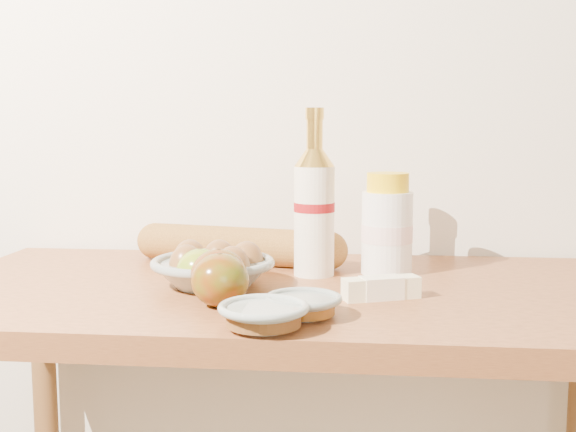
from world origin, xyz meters
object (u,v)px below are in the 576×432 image
object	(u,v)px
table	(290,358)
cream_bottle	(387,227)
baguette	(239,246)
egg_bowl	(214,268)
bourbon_bottle	(314,208)

from	to	relation	value
table	cream_bottle	size ratio (longest dim) A/B	6.68
table	baguette	bearing A→B (deg)	123.76
baguette	cream_bottle	bearing A→B (deg)	0.31
table	egg_bowl	xyz separation A→B (m)	(-0.12, -0.01, 0.15)
cream_bottle	baguette	distance (m)	0.29
egg_bowl	baguette	world-z (taller)	egg_bowl
table	bourbon_bottle	bearing A→B (deg)	69.28
table	bourbon_bottle	xyz separation A→B (m)	(0.03, 0.09, 0.24)
bourbon_bottle	cream_bottle	world-z (taller)	bourbon_bottle
table	bourbon_bottle	world-z (taller)	bourbon_bottle
bourbon_bottle	cream_bottle	size ratio (longest dim) A/B	1.63
cream_bottle	baguette	bearing A→B (deg)	-176.91
table	baguette	distance (m)	0.26
table	egg_bowl	size ratio (longest dim) A/B	5.47
cream_bottle	baguette	world-z (taller)	cream_bottle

